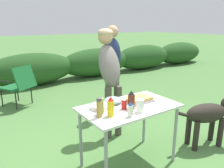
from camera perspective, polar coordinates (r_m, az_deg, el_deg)
name	(u,v)px	position (r m, az deg, el deg)	size (l,w,h in m)	color
ground_plane	(128,163)	(2.82, 4.25, -19.87)	(60.00, 60.00, 0.00)	#4C7A3D
shrub_hedge	(32,69)	(6.24, -20.19, 3.58)	(14.40, 0.90, 0.87)	#234C1E
folding_table	(129,112)	(2.50, 4.55, -7.40)	(1.10, 0.64, 0.74)	silver
food_tray	(138,99)	(2.61, 6.81, -4.02)	(0.34, 0.23, 0.06)	#9E9EA3
plate_stack	(100,107)	(2.39, -3.19, -5.91)	(0.21, 0.21, 0.05)	white
mixing_bowl	(113,100)	(2.54, 0.30, -4.25)	(0.21, 0.21, 0.07)	#99B2CC
paper_cup_stack	(140,106)	(2.29, 7.37, -5.71)	(0.08, 0.08, 0.14)	white
bbq_sauce_bottle	(131,100)	(2.36, 5.06, -4.25)	(0.08, 0.08, 0.21)	#562314
relish_jar	(101,106)	(2.24, -2.94, -5.80)	(0.06, 0.06, 0.17)	olive
mustard_bottle	(111,107)	(2.18, -0.32, -5.97)	(0.07, 0.07, 0.20)	yellow
spice_jar	(99,108)	(2.16, -3.34, -6.23)	(0.06, 0.06, 0.20)	#B2893D
ketchup_bottle	(124,103)	(2.37, 3.17, -5.09)	(0.06, 0.06, 0.13)	red
mayo_bottle	(130,110)	(2.17, 4.84, -6.72)	(0.06, 0.06, 0.16)	silver
standing_person_in_olive_jacket	(109,69)	(3.12, -0.68, 3.97)	(0.35, 0.46, 1.57)	#4C473D
standing_person_in_dark_puffer	(112,61)	(3.91, 0.08, 5.98)	(0.35, 0.28, 1.61)	#4C473D
dog	(210,114)	(3.25, 24.19, -7.21)	(0.91, 0.44, 0.67)	#28231E
camp_chair_green_behind_table	(19,84)	(4.75, -23.07, 0.08)	(0.70, 0.74, 0.83)	#19602D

